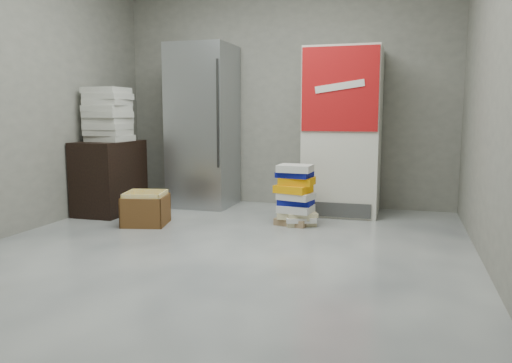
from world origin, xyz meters
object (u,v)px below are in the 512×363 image
at_px(steel_fridge, 203,126).
at_px(phonebook_stack_main, 295,195).
at_px(wood_shelf, 110,177).
at_px(cardboard_box, 146,211).
at_px(coke_cooler, 343,132).

xyz_separation_m(steel_fridge, phonebook_stack_main, (1.28, -0.75, -0.65)).
relative_size(steel_fridge, wood_shelf, 2.37).
xyz_separation_m(phonebook_stack_main, cardboard_box, (-1.43, -0.41, -0.17)).
distance_m(coke_cooler, wood_shelf, 2.63).
distance_m(wood_shelf, phonebook_stack_main, 2.12).
height_order(steel_fridge, cardboard_box, steel_fridge).
distance_m(steel_fridge, wood_shelf, 1.23).
bearing_deg(steel_fridge, wood_shelf, -138.69).
bearing_deg(wood_shelf, phonebook_stack_main, -0.49).
distance_m(wood_shelf, cardboard_box, 0.84).
bearing_deg(cardboard_box, phonebook_stack_main, 2.91).
relative_size(steel_fridge, cardboard_box, 3.85).
bearing_deg(wood_shelf, cardboard_box, -32.21).
relative_size(coke_cooler, wood_shelf, 2.25).
bearing_deg(coke_cooler, cardboard_box, -147.39).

